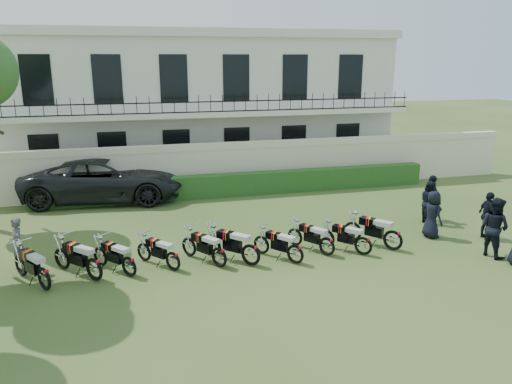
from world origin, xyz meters
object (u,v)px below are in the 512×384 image
motorcycle_0 (44,273)px  motorcycle_3 (173,257)px  motorcycle_9 (393,235)px  inspector (17,244)px  motorcycle_2 (129,262)px  motorcycle_8 (364,241)px  officer_2 (488,216)px  officer_3 (433,214)px  officer_5 (431,198)px  motorcycle_1 (94,264)px  officer_1 (495,227)px  motorcycle_4 (219,253)px  motorcycle_5 (251,250)px  motorcycle_7 (327,242)px  motorcycle_6 (295,250)px  officer_4 (429,202)px  suv (104,179)px

motorcycle_0 → motorcycle_3: motorcycle_0 is taller
motorcycle_9 → inspector: bearing=134.7°
motorcycle_2 → motorcycle_8: bearing=-41.2°
motorcycle_3 → officer_2: size_ratio=0.87×
officer_3 → officer_5: size_ratio=0.94×
officer_2 → officer_3: (-1.75, 0.61, -0.00)m
motorcycle_1 → officer_1: (12.05, -1.19, 0.43)m
motorcycle_4 → motorcycle_5: bearing=-42.5°
motorcycle_2 → motorcycle_3: motorcycle_2 is taller
motorcycle_7 → motorcycle_9: size_ratio=0.94×
inspector → officer_2: 15.13m
motorcycle_7 → officer_5: (5.20, 2.35, 0.42)m
motorcycle_2 → officer_1: (11.11, -1.22, 0.48)m
motorcycle_4 → motorcycle_9: 5.68m
motorcycle_4 → motorcycle_7: size_ratio=1.01×
officer_3 → inspector: bearing=81.8°
motorcycle_1 → motorcycle_6: motorcycle_1 is taller
motorcycle_9 → officer_4: (2.72, 2.20, 0.29)m
officer_5 → officer_4: bearing=141.7°
motorcycle_6 → officer_5: bearing=-14.4°
motorcycle_7 → motorcycle_1: bearing=147.6°
motorcycle_9 → inspector: size_ratio=1.06×
motorcycle_2 → motorcycle_9: bearing=-40.1°
officer_2 → officer_4: officer_2 is taller
motorcycle_4 → officer_1: size_ratio=0.86×
motorcycle_8 → suv: bearing=90.6°
motorcycle_4 → officer_3: size_ratio=0.98×
motorcycle_0 → officer_1: officer_1 is taller
motorcycle_8 → motorcycle_9: size_ratio=0.84×
motorcycle_2 → suv: 8.51m
officer_1 → officer_4: 3.35m
motorcycle_9 → motorcycle_4: bearing=140.9°
officer_5 → motorcycle_1: bearing=104.7°
motorcycle_0 → inspector: size_ratio=1.09×
motorcycle_3 → inspector: bearing=124.6°
officer_3 → motorcycle_5: bearing=91.6°
officer_2 → officer_5: (-0.72, 2.27, 0.05)m
motorcycle_2 → inspector: bearing=117.3°
motorcycle_2 → officer_1: size_ratio=0.79×
motorcycle_9 → suv: bearing=98.9°
suv → motorcycle_5: bearing=-146.1°
motorcycle_8 → officer_2: bearing=-38.5°
motorcycle_7 → officer_2: size_ratio=0.97×
motorcycle_3 → motorcycle_8: motorcycle_8 is taller
motorcycle_5 → motorcycle_8: 3.64m
motorcycle_5 → officer_4: 7.80m
motorcycle_8 → motorcycle_9: 1.12m
motorcycle_5 → officer_3: 6.75m
motorcycle_3 → motorcycle_8: bearing=-42.6°
motorcycle_8 → officer_5: 4.85m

